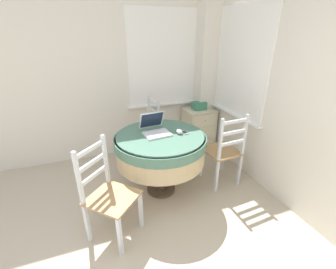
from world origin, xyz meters
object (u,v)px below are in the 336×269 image
at_px(corner_cabinet, 198,128).
at_px(dining_chair_near_back_window, 146,132).
at_px(round_dining_table, 160,147).
at_px(laptop, 155,129).
at_px(dining_chair_near_right_window, 224,151).
at_px(computer_mouse, 179,132).
at_px(cell_phone, 185,133).
at_px(storage_box, 199,106).
at_px(dining_chair_camera_near, 108,195).

bearing_deg(corner_cabinet, dining_chair_near_back_window, -172.32).
height_order(round_dining_table, laptop, laptop).
xyz_separation_m(dining_chair_near_right_window, corner_cabinet, (0.19, 1.06, -0.12)).
height_order(computer_mouse, cell_phone, computer_mouse).
xyz_separation_m(cell_phone, dining_chair_near_right_window, (0.53, -0.06, -0.32)).
bearing_deg(storage_box, round_dining_table, -136.29).
xyz_separation_m(laptop, storage_box, (1.03, 0.88, -0.08)).
distance_m(round_dining_table, cell_phone, 0.33).
bearing_deg(cell_phone, dining_chair_camera_near, -156.28).
xyz_separation_m(round_dining_table, computer_mouse, (0.22, -0.05, 0.18)).
relative_size(round_dining_table, computer_mouse, 10.82).
bearing_deg(round_dining_table, dining_chair_near_back_window, 87.24).
bearing_deg(computer_mouse, corner_cabinet, 51.82).
distance_m(cell_phone, dining_chair_camera_near, 1.09).
xyz_separation_m(dining_chair_camera_near, corner_cabinet, (1.68, 1.43, -0.12)).
distance_m(laptop, corner_cabinet, 1.45).
relative_size(cell_phone, dining_chair_near_back_window, 0.12).
height_order(dining_chair_near_back_window, corner_cabinet, dining_chair_near_back_window).
distance_m(computer_mouse, dining_chair_near_back_window, 0.95).
distance_m(cell_phone, storage_box, 1.22).
height_order(dining_chair_camera_near, corner_cabinet, dining_chair_camera_near).
distance_m(round_dining_table, dining_chair_camera_near, 0.84).
xyz_separation_m(round_dining_table, dining_chair_camera_near, (-0.67, -0.47, -0.16)).
bearing_deg(cell_phone, round_dining_table, 169.49).
height_order(dining_chair_near_back_window, dining_chair_near_right_window, same).
bearing_deg(dining_chair_near_right_window, cell_phone, 174.08).
xyz_separation_m(laptop, dining_chair_camera_near, (-0.64, -0.54, -0.36)).
distance_m(dining_chair_near_right_window, storage_box, 1.11).
bearing_deg(corner_cabinet, cell_phone, -125.64).
bearing_deg(cell_phone, dining_chair_near_right_window, -5.92).
relative_size(dining_chair_near_back_window, corner_cabinet, 1.42).
relative_size(laptop, dining_chair_camera_near, 0.37).
bearing_deg(dining_chair_near_right_window, round_dining_table, 172.48).
bearing_deg(cell_phone, corner_cabinet, 54.36).
relative_size(round_dining_table, corner_cabinet, 1.55).
distance_m(computer_mouse, cell_phone, 0.07).
relative_size(cell_phone, dining_chair_near_right_window, 0.12).
bearing_deg(computer_mouse, cell_phone, -4.57).
bearing_deg(dining_chair_near_back_window, corner_cabinet, 7.68).
bearing_deg(dining_chair_near_back_window, laptop, -95.91).
relative_size(computer_mouse, dining_chair_near_back_window, 0.10).
xyz_separation_m(cell_phone, corner_cabinet, (0.72, 1.01, -0.44)).
distance_m(dining_chair_near_back_window, dining_chair_camera_near, 1.48).
bearing_deg(dining_chair_near_right_window, laptop, 168.17).
distance_m(dining_chair_near_right_window, corner_cabinet, 1.08).
bearing_deg(corner_cabinet, computer_mouse, -128.18).
relative_size(computer_mouse, corner_cabinet, 0.14).
height_order(computer_mouse, dining_chair_near_right_window, dining_chair_near_right_window).
height_order(round_dining_table, dining_chair_near_back_window, dining_chair_near_back_window).
bearing_deg(cell_phone, dining_chair_near_back_window, 105.56).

